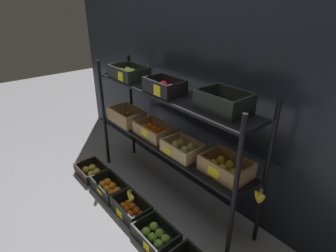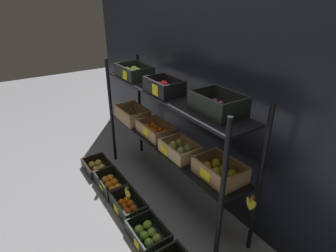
{
  "view_description": "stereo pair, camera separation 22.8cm",
  "coord_description": "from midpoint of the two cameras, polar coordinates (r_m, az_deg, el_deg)",
  "views": [
    {
      "loc": [
        1.58,
        -1.31,
        1.7
      ],
      "look_at": [
        0.0,
        0.0,
        0.71
      ],
      "focal_mm": 29.35,
      "sensor_mm": 36.0,
      "label": 1
    },
    {
      "loc": [
        1.72,
        -1.13,
        1.7
      ],
      "look_at": [
        0.0,
        0.0,
        0.71
      ],
      "focal_mm": 29.35,
      "sensor_mm": 36.0,
      "label": 2
    }
  ],
  "objects": [
    {
      "name": "crate_ground_apple_gold",
      "position": [
        3.02,
        -17.71,
        -8.99
      ],
      "size": [
        0.32,
        0.25,
        0.1
      ],
      "color": "black",
      "rests_on": "ground_plane"
    },
    {
      "name": "crate_ground_orange",
      "position": [
        2.73,
        -14.45,
        -12.38
      ],
      "size": [
        0.37,
        0.23,
        0.12
      ],
      "color": "black",
      "rests_on": "ground_plane"
    },
    {
      "name": "crate_ground_apple_green",
      "position": [
        2.25,
        -5.67,
        -21.84
      ],
      "size": [
        0.34,
        0.25,
        0.11
      ],
      "color": "black",
      "rests_on": "ground_plane"
    },
    {
      "name": "display_rack",
      "position": [
        2.26,
        -3.02,
        1.16
      ],
      "size": [
        1.77,
        0.37,
        1.14
      ],
      "color": "black",
      "rests_on": "ground_plane"
    },
    {
      "name": "crate_ground_tangerine",
      "position": [
        2.46,
        -10.36,
        -16.8
      ],
      "size": [
        0.35,
        0.22,
        0.14
      ],
      "color": "black",
      "rests_on": "ground_plane"
    },
    {
      "name": "banana_bunch_loose",
      "position": [
        2.37,
        -10.58,
        -14.38
      ],
      "size": [
        0.13,
        0.04,
        0.13
      ],
      "color": "brown",
      "rests_on": "crate_ground_tangerine"
    },
    {
      "name": "ground_plane",
      "position": [
        2.66,
        -2.52,
        -13.91
      ],
      "size": [
        10.0,
        10.0,
        0.0
      ],
      "primitive_type": "plane",
      "color": "gray"
    },
    {
      "name": "storefront_wall",
      "position": [
        2.37,
        4.18,
        10.69
      ],
      "size": [
        4.06,
        0.12,
        2.17
      ],
      "primitive_type": "cube",
      "color": "black",
      "rests_on": "ground_plane"
    }
  ]
}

